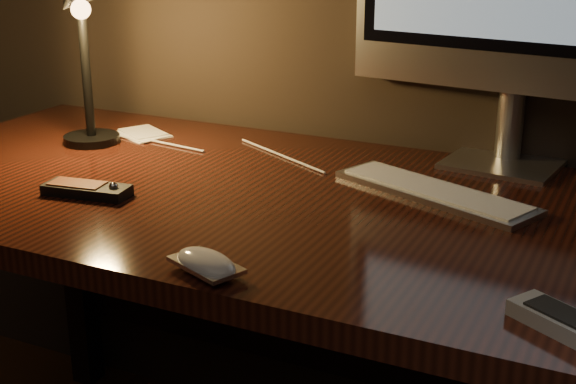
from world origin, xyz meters
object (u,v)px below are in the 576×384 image
at_px(desk_lamp, 81,18).
at_px(media_remote, 87,189).
at_px(keyboard, 434,191).
at_px(desk, 298,249).
at_px(mouse, 206,266).

bearing_deg(desk_lamp, media_remote, -55.88).
bearing_deg(keyboard, desk, -148.72).
relative_size(mouse, desk_lamp, 0.27).
bearing_deg(media_remote, mouse, -36.05).
distance_m(keyboard, desk_lamp, 0.75).
bearing_deg(desk_lamp, mouse, -41.63).
bearing_deg(keyboard, media_remote, -132.58).
bearing_deg(media_remote, desk_lamp, 119.07).
height_order(desk, mouse, mouse).
bearing_deg(desk, media_remote, -143.88).
bearing_deg(media_remote, desk, 27.62).
distance_m(desk, keyboard, 0.27).
distance_m(desk, desk_lamp, 0.61).
relative_size(media_remote, desk_lamp, 0.40).
height_order(media_remote, desk_lamp, desk_lamp).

